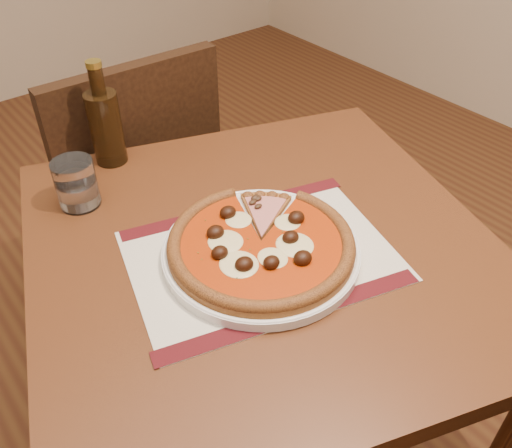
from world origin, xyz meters
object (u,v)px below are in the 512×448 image
(table, at_px, (263,283))
(plate, at_px, (261,251))
(chair_far, at_px, (132,189))
(pizza, at_px, (261,243))
(bottle, at_px, (105,124))
(water_glass, at_px, (76,184))

(table, xyz_separation_m, plate, (-0.03, -0.02, 0.11))
(chair_far, bearing_deg, pizza, 86.48)
(bottle, bearing_deg, table, -78.73)
(bottle, bearing_deg, pizza, -82.62)
(table, relative_size, water_glass, 10.85)
(water_glass, bearing_deg, plate, -62.26)
(chair_far, relative_size, plate, 2.69)
(table, height_order, plate, plate)
(plate, xyz_separation_m, water_glass, (-0.18, 0.33, 0.04))
(bottle, bearing_deg, water_glass, -139.58)
(table, xyz_separation_m, pizza, (-0.03, -0.03, 0.13))
(pizza, xyz_separation_m, water_glass, (-0.18, 0.33, 0.02))
(plate, bearing_deg, water_glass, 117.74)
(table, height_order, bottle, bottle)
(chair_far, distance_m, plate, 0.68)
(water_glass, distance_m, bottle, 0.16)
(plate, distance_m, pizza, 0.02)
(pizza, bearing_deg, water_glass, 117.67)
(chair_far, bearing_deg, bottle, 60.98)
(bottle, bearing_deg, plate, -82.57)
(table, distance_m, pizza, 0.14)
(chair_far, relative_size, water_glass, 9.63)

